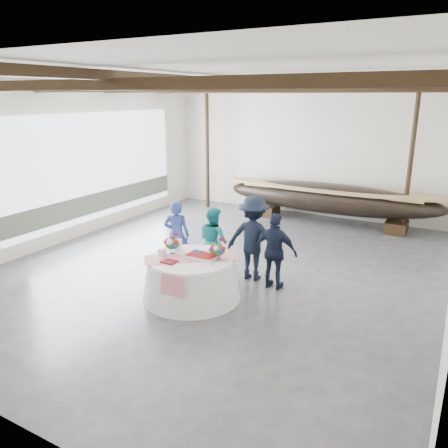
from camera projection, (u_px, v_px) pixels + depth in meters
The scene contains 13 objects.
floor at pixel (223, 267), 10.81m from camera, with size 10.00×12.00×0.01m, color #3D3D42.
wall_back at pixel (306, 150), 15.21m from camera, with size 10.00×0.02×4.50m, color silver.
wall_left at pixel (71, 162), 12.51m from camera, with size 0.02×12.00×4.50m, color silver.
ceiling at pixel (222, 76), 9.54m from camera, with size 10.00×12.00×0.01m, color white.
pavilion_structure at pixel (240, 99), 10.41m from camera, with size 9.80×11.76×4.50m.
open_bay at pixel (98, 172), 13.44m from camera, with size 0.03×7.00×3.20m.
longboat_display at pixel (329, 198), 14.31m from camera, with size 7.18×1.44×1.35m.
banquet_table at pixel (191, 278), 9.09m from camera, with size 2.05×2.05×0.88m.
tabletop_items at pixel (193, 249), 9.03m from camera, with size 1.83×1.60×0.40m.
guest_woman_blue at pixel (177, 235), 10.52m from camera, with size 0.62×0.41×1.71m, color navy.
guest_woman_teal at pixel (213, 240), 10.30m from camera, with size 0.78×0.61×1.61m, color teal.
guest_man_left at pixel (253, 238), 9.91m from camera, with size 1.26×0.73×1.96m, color black.
guest_man_right at pixel (275, 252), 9.42m from camera, with size 0.99×0.41×1.70m, color black.
Camera 1 is at (4.92, -8.79, 4.08)m, focal length 35.00 mm.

